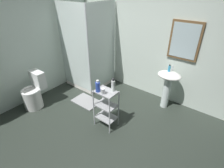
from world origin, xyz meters
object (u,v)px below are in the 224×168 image
at_px(storage_cart, 106,106).
at_px(rinse_cup, 103,91).
at_px(hand_soap_bottle, 169,68).
at_px(shampoo_bottle_blue, 98,87).
at_px(shower_stall, 90,68).
at_px(bath_mat, 86,101).
at_px(pedestal_sink, 168,83).
at_px(toilet, 34,93).
at_px(lotion_bottle_white, 113,86).

distance_m(storage_cart, rinse_cup, 0.36).
distance_m(hand_soap_bottle, shampoo_bottle_blue, 1.48).
xyz_separation_m(shower_stall, bath_mat, (0.45, -0.63, -0.45)).
height_order(hand_soap_bottle, rinse_cup, hand_soap_bottle).
xyz_separation_m(pedestal_sink, shampoo_bottle_blue, (-0.73, -1.28, 0.25)).
relative_size(shower_stall, storage_cart, 2.70).
xyz_separation_m(storage_cart, bath_mat, (-0.82, 0.28, -0.43)).
height_order(pedestal_sink, bath_mat, pedestal_sink).
xyz_separation_m(toilet, shampoo_bottle_blue, (1.47, 0.40, 0.52)).
bearing_deg(storage_cart, bath_mat, 161.29).
height_order(shower_stall, pedestal_sink, shower_stall).
bearing_deg(shower_stall, pedestal_sink, 8.79).
bearing_deg(lotion_bottle_white, bath_mat, 168.18).
height_order(lotion_bottle_white, bath_mat, lotion_bottle_white).
height_order(shampoo_bottle_blue, bath_mat, shampoo_bottle_blue).
xyz_separation_m(shower_stall, pedestal_sink, (1.89, 0.29, 0.12)).
distance_m(pedestal_sink, storage_cart, 1.36).
distance_m(storage_cart, lotion_bottle_white, 0.42).
bearing_deg(shampoo_bottle_blue, rinse_cup, -1.07).
relative_size(pedestal_sink, shampoo_bottle_blue, 3.80).
xyz_separation_m(pedestal_sink, bath_mat, (-1.44, -0.92, -0.57)).
distance_m(pedestal_sink, rinse_cup, 1.44).
relative_size(toilet, rinse_cup, 7.75).
bearing_deg(shower_stall, rinse_cup, -37.66).
relative_size(toilet, shampoo_bottle_blue, 3.56).
height_order(shower_stall, storage_cart, shower_stall).
relative_size(pedestal_sink, hand_soap_bottle, 5.61).
relative_size(rinse_cup, bath_mat, 0.16).
distance_m(shower_stall, pedestal_sink, 1.92).
bearing_deg(storage_cart, toilet, -163.10).
distance_m(shower_stall, toilet, 1.42).
xyz_separation_m(shampoo_bottle_blue, rinse_cup, (0.11, -0.00, -0.04)).
relative_size(hand_soap_bottle, rinse_cup, 1.47).
bearing_deg(shampoo_bottle_blue, hand_soap_bottle, 62.16).
distance_m(storage_cart, hand_soap_bottle, 1.43).
distance_m(storage_cart, shampoo_bottle_blue, 0.42).
bearing_deg(lotion_bottle_white, toilet, -161.16).
xyz_separation_m(storage_cart, rinse_cup, (0.01, -0.08, 0.35)).
xyz_separation_m(storage_cart, hand_soap_bottle, (0.59, 1.23, 0.44)).
bearing_deg(rinse_cup, toilet, -165.97).
bearing_deg(shower_stall, toilet, -102.16).
distance_m(shower_stall, lotion_bottle_white, 1.63).
bearing_deg(toilet, storage_cart, 16.90).
distance_m(shower_stall, hand_soap_bottle, 1.93).
relative_size(hand_soap_bottle, bath_mat, 0.24).
relative_size(pedestal_sink, rinse_cup, 8.26).
distance_m(shampoo_bottle_blue, bath_mat, 1.15).
distance_m(toilet, rinse_cup, 1.69).
xyz_separation_m(shower_stall, hand_soap_bottle, (1.86, 0.32, 0.41)).
height_order(storage_cart, bath_mat, storage_cart).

